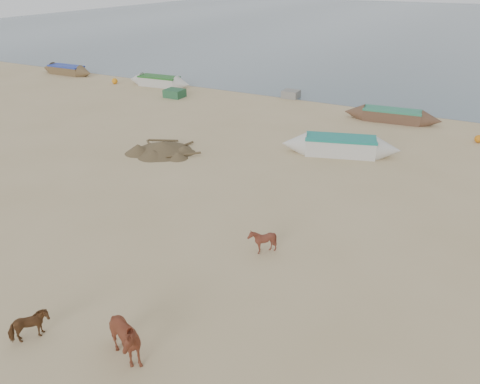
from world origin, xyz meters
The scene contains 9 objects.
ground centered at (0.00, 0.00, 0.00)m, with size 140.00×140.00×0.00m, color tan.
sea centered at (0.00, 82.00, 0.01)m, with size 160.00×160.00×0.00m, color slate.
cow_adult centered at (1.03, -4.21, 0.69)m, with size 0.74×1.63×1.37m, color #9A4E32.
calf_front centered at (1.99, 1.91, 0.47)m, with size 0.76×0.86×0.95m, color #5D2A1D.
calf_right centered at (-1.56, -4.82, 0.45)m, with size 0.88×0.76×0.89m, color brown.
near_canoe centered at (1.52, 12.39, 0.49)m, with size 6.18×1.35×0.98m, color silver, non-canonical shape.
debris_pile centered at (-7.05, 8.35, 0.28)m, with size 3.14×3.14×0.56m, color brown.
waterline_canoes centered at (3.19, 20.42, 0.43)m, with size 60.94×3.45×0.94m.
beach_clutter centered at (5.14, 20.20, 0.30)m, with size 44.67×5.19×0.64m.
Camera 1 is at (7.81, -10.62, 8.97)m, focal length 35.00 mm.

